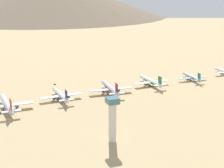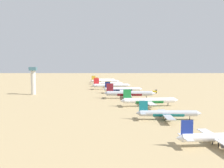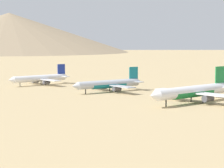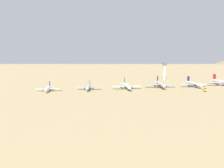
# 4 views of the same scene
# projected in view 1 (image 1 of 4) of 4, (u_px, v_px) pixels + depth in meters

# --- Properties ---
(ground_plane) EXTENTS (2207.13, 2207.13, 0.00)m
(ground_plane) POSITION_uv_depth(u_px,v_px,m) (61.00, 100.00, 302.71)
(ground_plane) COLOR tan
(parked_jet_1) EXTENTS (36.82, 29.94, 10.61)m
(parked_jet_1) POSITION_uv_depth(u_px,v_px,m) (192.00, 77.00, 362.11)
(parked_jet_1) COLOR #B2B7C1
(parked_jet_1) RESTS_ON ground
(parked_jet_2) EXTENTS (44.03, 35.71, 12.71)m
(parked_jet_2) POSITION_uv_depth(u_px,v_px,m) (151.00, 81.00, 344.33)
(parked_jet_2) COLOR white
(parked_jet_2) RESTS_ON ground
(parked_jet_3) EXTENTS (47.73, 38.82, 13.76)m
(parked_jet_3) POSITION_uv_depth(u_px,v_px,m) (110.00, 88.00, 320.12)
(parked_jet_3) COLOR #B2B7C1
(parked_jet_3) RESTS_ON ground
(parked_jet_4) EXTENTS (43.91, 35.64, 12.67)m
(parked_jet_4) POSITION_uv_depth(u_px,v_px,m) (61.00, 95.00, 302.55)
(parked_jet_4) COLOR silver
(parked_jet_4) RESTS_ON ground
(parked_jet_5) EXTENTS (49.78, 40.45, 14.35)m
(parked_jet_5) POSITION_uv_depth(u_px,v_px,m) (7.00, 104.00, 277.23)
(parked_jet_5) COLOR silver
(parked_jet_5) RESTS_ON ground
(service_truck) EXTENTS (5.59, 3.74, 3.90)m
(service_truck) POSITION_uv_depth(u_px,v_px,m) (55.00, 86.00, 335.86)
(service_truck) COLOR yellow
(service_truck) RESTS_ON ground
(control_tower) EXTENTS (7.20, 7.20, 28.61)m
(control_tower) POSITION_uv_depth(u_px,v_px,m) (112.00, 117.00, 219.29)
(control_tower) COLOR beige
(control_tower) RESTS_ON ground
(desert_hill_4) EXTENTS (377.97, 377.97, 74.48)m
(desert_hill_4) POSITION_uv_depth(u_px,v_px,m) (129.00, 1.00, 1136.68)
(desert_hill_4) COLOR #8C775B
(desert_hill_4) RESTS_ON ground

